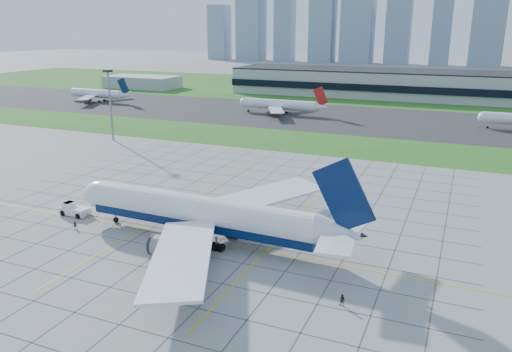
{
  "coord_description": "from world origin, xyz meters",
  "views": [
    {
      "loc": [
        49.55,
        -80.6,
        39.9
      ],
      "look_at": [
        6.22,
        21.12,
        7.0
      ],
      "focal_mm": 35.0,
      "sensor_mm": 36.0,
      "label": 1
    }
  ],
  "objects_px": {
    "light_mast": "(110,96)",
    "crew_far": "(342,300)",
    "pushback_tug": "(74,210)",
    "distant_jet_1": "(280,105)",
    "airliner": "(203,214)",
    "crew_near": "(75,225)",
    "distant_jet_0": "(98,94)"
  },
  "relations": [
    {
      "from": "light_mast",
      "to": "crew_near",
      "type": "bearing_deg",
      "value": -56.61
    },
    {
      "from": "crew_near",
      "to": "crew_far",
      "type": "relative_size",
      "value": 0.83
    },
    {
      "from": "airliner",
      "to": "crew_near",
      "type": "distance_m",
      "value": 28.15
    },
    {
      "from": "light_mast",
      "to": "airliner",
      "type": "distance_m",
      "value": 100.58
    },
    {
      "from": "pushback_tug",
      "to": "distant_jet_1",
      "type": "xyz_separation_m",
      "value": [
        -5.14,
        145.27,
        3.28
      ]
    },
    {
      "from": "airliner",
      "to": "crew_far",
      "type": "bearing_deg",
      "value": -21.86
    },
    {
      "from": "airliner",
      "to": "crew_near",
      "type": "height_order",
      "value": "airliner"
    },
    {
      "from": "crew_near",
      "to": "distant_jet_0",
      "type": "height_order",
      "value": "distant_jet_0"
    },
    {
      "from": "distant_jet_1",
      "to": "crew_far",
      "type": "bearing_deg",
      "value": -66.55
    },
    {
      "from": "pushback_tug",
      "to": "distant_jet_0",
      "type": "bearing_deg",
      "value": 129.95
    },
    {
      "from": "light_mast",
      "to": "distant_jet_1",
      "type": "distance_m",
      "value": 88.14
    },
    {
      "from": "pushback_tug",
      "to": "crew_far",
      "type": "xyz_separation_m",
      "value": [
        63.97,
        -14.08,
        -0.25
      ]
    },
    {
      "from": "airliner",
      "to": "crew_near",
      "type": "relative_size",
      "value": 39.57
    },
    {
      "from": "airliner",
      "to": "pushback_tug",
      "type": "xyz_separation_m",
      "value": [
        -33.06,
        0.64,
        -4.16
      ]
    },
    {
      "from": "light_mast",
      "to": "crew_near",
      "type": "xyz_separation_m",
      "value": [
        47.41,
        -71.94,
        -15.38
      ]
    },
    {
      "from": "airliner",
      "to": "distant_jet_1",
      "type": "height_order",
      "value": "airliner"
    },
    {
      "from": "airliner",
      "to": "pushback_tug",
      "type": "relative_size",
      "value": 6.45
    },
    {
      "from": "light_mast",
      "to": "crew_far",
      "type": "bearing_deg",
      "value": -37.14
    },
    {
      "from": "pushback_tug",
      "to": "crew_far",
      "type": "bearing_deg",
      "value": -10.77
    },
    {
      "from": "light_mast",
      "to": "distant_jet_0",
      "type": "height_order",
      "value": "light_mast"
    },
    {
      "from": "light_mast",
      "to": "crew_far",
      "type": "relative_size",
      "value": 13.32
    },
    {
      "from": "crew_far",
      "to": "distant_jet_0",
      "type": "height_order",
      "value": "distant_jet_0"
    },
    {
      "from": "distant_jet_1",
      "to": "pushback_tug",
      "type": "bearing_deg",
      "value": -87.97
    },
    {
      "from": "light_mast",
      "to": "distant_jet_0",
      "type": "relative_size",
      "value": 0.6
    },
    {
      "from": "pushback_tug",
      "to": "light_mast",
      "type": "bearing_deg",
      "value": 123.91
    },
    {
      "from": "crew_far",
      "to": "distant_jet_1",
      "type": "relative_size",
      "value": 0.05
    },
    {
      "from": "crew_near",
      "to": "distant_jet_0",
      "type": "bearing_deg",
      "value": 76.52
    },
    {
      "from": "airliner",
      "to": "crew_far",
      "type": "xyz_separation_m",
      "value": [
        30.91,
        -13.44,
        -4.41
      ]
    },
    {
      "from": "distant_jet_0",
      "to": "light_mast",
      "type": "bearing_deg",
      "value": -47.29
    },
    {
      "from": "light_mast",
      "to": "pushback_tug",
      "type": "xyz_separation_m",
      "value": [
        41.6,
        -65.88,
        -14.97
      ]
    },
    {
      "from": "crew_far",
      "to": "distant_jet_1",
      "type": "height_order",
      "value": "distant_jet_1"
    },
    {
      "from": "distant_jet_0",
      "to": "airliner",
      "type": "bearing_deg",
      "value": -44.59
    }
  ]
}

